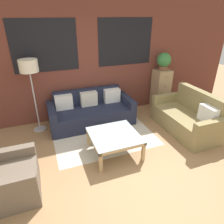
{
  "coord_description": "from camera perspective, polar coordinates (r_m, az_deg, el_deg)",
  "views": [
    {
      "loc": [
        -1.19,
        -2.29,
        2.43
      ],
      "look_at": [
        0.16,
        1.26,
        0.55
      ],
      "focal_mm": 32.0,
      "sensor_mm": 36.0,
      "label": 1
    }
  ],
  "objects": [
    {
      "name": "ground_plane",
      "position": [
        3.55,
        5.0,
        -17.12
      ],
      "size": [
        16.0,
        16.0,
        0.0
      ],
      "primitive_type": "plane",
      "color": "#9E754C"
    },
    {
      "name": "wall_back_brick",
      "position": [
        4.98,
        -6.79,
        14.31
      ],
      "size": [
        8.4,
        0.09,
        2.8
      ],
      "color": "brown",
      "rests_on": "ground_plane"
    },
    {
      "name": "rug",
      "position": [
        4.42,
        -2.16,
        -7.06
      ],
      "size": [
        2.14,
        1.44,
        0.0
      ],
      "color": "beige",
      "rests_on": "ground_plane"
    },
    {
      "name": "couch_dark",
      "position": [
        4.87,
        -6.02,
        0.06
      ],
      "size": [
        1.98,
        0.88,
        0.78
      ],
      "color": "#1E2338",
      "rests_on": "ground_plane"
    },
    {
      "name": "settee_vintage",
      "position": [
        4.82,
        20.67,
        -1.62
      ],
      "size": [
        0.8,
        1.61,
        0.92
      ],
      "color": "olive",
      "rests_on": "ground_plane"
    },
    {
      "name": "armchair_corner",
      "position": [
        3.41,
        -27.96,
        -16.7
      ],
      "size": [
        0.8,
        0.83,
        0.84
      ],
      "color": "#6B5B4C",
      "rests_on": "ground_plane"
    },
    {
      "name": "coffee_table",
      "position": [
        3.76,
        0.66,
        -7.24
      ],
      "size": [
        0.88,
        0.88,
        0.41
      ],
      "color": "silver",
      "rests_on": "ground_plane"
    },
    {
      "name": "floor_lamp",
      "position": [
        4.46,
        -22.58,
        11.08
      ],
      "size": [
        0.38,
        0.38,
        1.62
      ],
      "color": "#B2B2B7",
      "rests_on": "ground_plane"
    },
    {
      "name": "drawer_cabinet",
      "position": [
        5.77,
        13.72,
        6.41
      ],
      "size": [
        0.42,
        0.41,
        1.07
      ],
      "color": "tan",
      "rests_on": "ground_plane"
    },
    {
      "name": "potted_plant",
      "position": [
        5.56,
        14.6,
        14.0
      ],
      "size": [
        0.37,
        0.37,
        0.45
      ],
      "color": "brown",
      "rests_on": "drawer_cabinet"
    }
  ]
}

